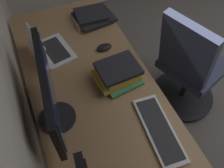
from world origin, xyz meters
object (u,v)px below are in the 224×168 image
(mouse_spare, at_px, (104,47))
(book_stack_near, at_px, (117,73))
(drawer_pedestal, at_px, (90,114))
(keyboard_main, at_px, (159,130))
(book_stack_far, at_px, (93,16))
(office_chair, at_px, (188,70))
(monitor_secondary, at_px, (50,94))
(laptop_leftmost, at_px, (48,49))

(mouse_spare, xyz_separation_m, book_stack_near, (-0.27, 0.02, 0.04))
(drawer_pedestal, xyz_separation_m, keyboard_main, (-0.46, -0.25, 0.39))
(book_stack_near, xyz_separation_m, book_stack_far, (0.59, -0.06, -0.02))
(keyboard_main, bearing_deg, office_chair, -50.54)
(monitor_secondary, distance_m, keyboard_main, 0.59)
(office_chair, bearing_deg, laptop_leftmost, 72.40)
(book_stack_near, height_order, book_stack_far, book_stack_near)
(book_stack_near, bearing_deg, keyboard_main, -171.06)
(book_stack_near, bearing_deg, book_stack_far, -5.75)
(drawer_pedestal, distance_m, keyboard_main, 0.65)
(drawer_pedestal, xyz_separation_m, book_stack_near, (-0.05, -0.19, 0.44))
(drawer_pedestal, height_order, monitor_secondary, monitor_secondary)
(keyboard_main, relative_size, book_stack_near, 1.56)
(laptop_leftmost, distance_m, office_chair, 1.06)
(drawer_pedestal, distance_m, monitor_secondary, 0.68)
(laptop_leftmost, distance_m, book_stack_near, 0.50)
(drawer_pedestal, bearing_deg, book_stack_far, -24.46)
(monitor_secondary, height_order, office_chair, monitor_secondary)
(office_chair, bearing_deg, drawer_pedestal, 90.80)
(drawer_pedestal, height_order, keyboard_main, keyboard_main)
(keyboard_main, distance_m, book_stack_far, 1.00)
(book_stack_near, bearing_deg, monitor_secondary, 106.94)
(keyboard_main, bearing_deg, laptop_leftmost, 27.13)
(mouse_spare, distance_m, book_stack_far, 0.33)
(laptop_leftmost, bearing_deg, drawer_pedestal, -155.22)
(mouse_spare, bearing_deg, laptop_leftmost, 74.40)
(keyboard_main, bearing_deg, mouse_spare, 3.54)
(monitor_secondary, xyz_separation_m, office_chair, (0.19, -1.04, -0.51))
(monitor_secondary, height_order, mouse_spare, monitor_secondary)
(laptop_leftmost, distance_m, book_stack_far, 0.45)
(laptop_leftmost, bearing_deg, book_stack_near, -137.98)
(book_stack_near, relative_size, book_stack_far, 0.93)
(monitor_secondary, distance_m, office_chair, 1.17)
(book_stack_near, bearing_deg, office_chair, -84.27)
(keyboard_main, distance_m, book_stack_near, 0.41)
(keyboard_main, height_order, book_stack_far, book_stack_far)
(mouse_spare, bearing_deg, book_stack_near, 175.38)
(mouse_spare, relative_size, book_stack_near, 0.38)
(drawer_pedestal, bearing_deg, book_stack_near, -105.60)
(laptop_leftmost, bearing_deg, keyboard_main, -152.87)
(laptop_leftmost, height_order, mouse_spare, laptop_leftmost)
(drawer_pedestal, distance_m, book_stack_far, 0.72)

